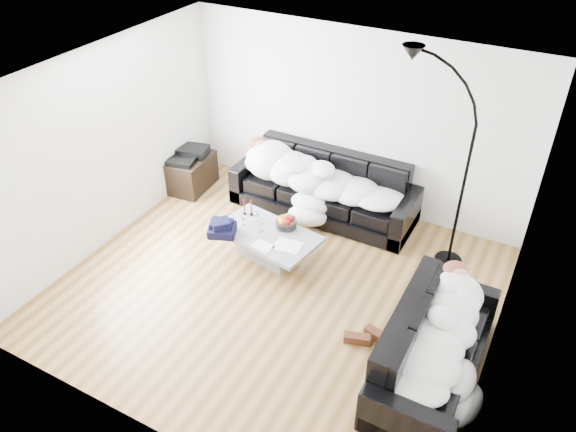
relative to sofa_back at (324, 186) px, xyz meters
The scene contains 24 objects.
ground 1.85m from the sofa_back, 82.90° to the right, with size 5.00×5.00×0.00m, color brown.
wall_back 1.01m from the sofa_back, 64.53° to the left, with size 5.00×0.02×2.60m, color silver.
wall_left 3.02m from the sofa_back, 141.94° to the right, with size 0.02×4.50×2.60m, color silver.
wall_right 3.37m from the sofa_back, 33.23° to the right, with size 0.02×4.50×2.60m, color silver.
ceiling 2.81m from the sofa_back, 82.90° to the right, with size 5.00×5.00×0.00m, color white.
sofa_back is the anchor object (origin of this frame).
sofa_right 3.12m from the sofa_back, 43.70° to the right, with size 2.01×0.86×0.81m, color black.
sleeper_back 0.22m from the sofa_back, 90.00° to the right, with size 2.25×0.78×0.45m, color white, non-canonical shape.
sleeper_right 3.12m from the sofa_back, 43.70° to the right, with size 1.72×0.73×0.42m, color white, non-canonical shape.
teal_cushion 2.69m from the sofa_back, 34.94° to the right, with size 0.36×0.30×0.20m, color #0B4E30.
coffee_table 1.32m from the sofa_back, 98.03° to the right, with size 1.30×0.76×0.38m, color #939699.
fruit_bowl 1.05m from the sofa_back, 92.12° to the right, with size 0.28×0.28×0.17m, color white.
wine_glass_a 1.22m from the sofa_back, 110.66° to the right, with size 0.07×0.07×0.16m, color white.
wine_glass_b 1.39m from the sofa_back, 112.99° to the right, with size 0.07×0.07×0.16m, color white.
wine_glass_c 1.32m from the sofa_back, 102.15° to the right, with size 0.08×0.08×0.19m, color white.
candle_left 1.26m from the sofa_back, 121.88° to the right, with size 0.04×0.04×0.23m, color maroon.
candle_right 1.19m from the sofa_back, 118.99° to the right, with size 0.04×0.04×0.24m, color maroon.
newspaper_a 1.41m from the sofa_back, 82.84° to the right, with size 0.34×0.26×0.01m, color silver.
newspaper_b 1.56m from the sofa_back, 93.41° to the right, with size 0.26×0.18×0.01m, color silver.
navy_jacket 1.73m from the sofa_back, 114.11° to the right, with size 0.36×0.30×0.18m, color black, non-canonical shape.
shoes 2.57m from the sofa_back, 53.72° to the right, with size 0.49×0.36×0.11m, color #472311, non-canonical shape.
av_cabinet 2.12m from the sofa_back, behind, with size 0.52×0.76×0.52m, color black.
stereo 2.12m from the sofa_back, behind, with size 0.44×0.34×0.13m, color black.
floor_lamp 2.09m from the sofa_back, ahead, with size 0.86×0.35×2.38m, color black, non-canonical shape.
Camera 1 is at (2.56, -4.45, 4.65)m, focal length 35.00 mm.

